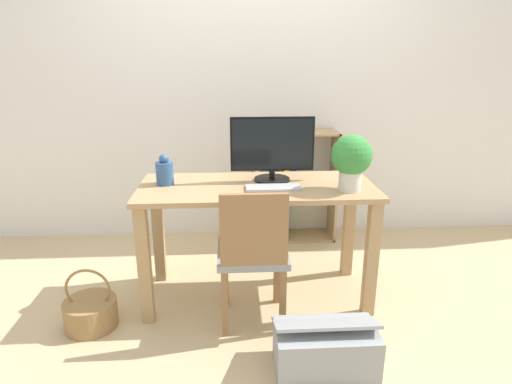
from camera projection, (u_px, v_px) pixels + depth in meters
The scene contains 11 objects.
ground_plane at pixel (257, 294), 2.85m from camera, with size 10.00×10.00×0.00m, color #CCB284.
wall_back at pixel (249, 84), 3.50m from camera, with size 8.00×0.05×2.60m.
desk at pixel (257, 208), 2.67m from camera, with size 1.44×0.62×0.76m.
monitor at pixel (272, 148), 2.66m from camera, with size 0.52×0.23×0.40m.
keyboard at pixel (273, 188), 2.54m from camera, with size 0.33×0.12×0.02m.
vase at pixel (165, 172), 2.62m from camera, with size 0.11×0.11×0.19m.
potted_plant at pixel (351, 158), 2.46m from camera, with size 0.24×0.24×0.33m.
chair at pixel (253, 252), 2.40m from camera, with size 0.40×0.40×0.85m.
bookshelf at pixel (277, 190), 3.61m from camera, with size 0.73×0.28×0.93m.
basket at pixel (91, 312), 2.50m from camera, with size 0.30×0.30×0.37m.
storage_box at pixel (325, 348), 2.14m from camera, with size 0.52×0.32×0.29m.
Camera 1 is at (-0.16, -2.50, 1.53)m, focal length 30.00 mm.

